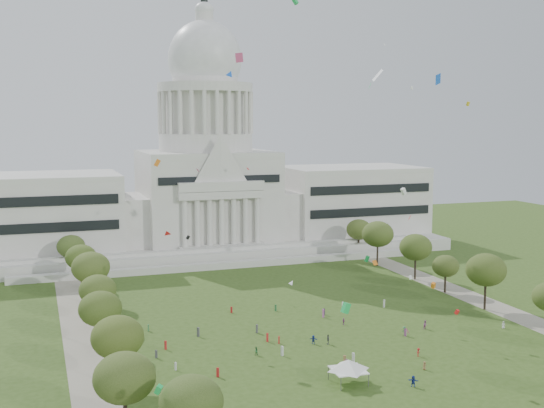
% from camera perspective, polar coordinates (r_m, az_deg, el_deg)
% --- Properties ---
extents(ground, '(400.00, 400.00, 0.00)m').
position_cam_1_polar(ground, '(135.71, 6.43, -12.34)').
color(ground, '#324C17').
rests_on(ground, ground).
extents(capitol, '(160.00, 64.50, 91.30)m').
position_cam_1_polar(capitol, '(236.62, -5.49, 1.50)').
color(capitol, beige).
rests_on(capitol, ground).
extents(path_left, '(8.00, 160.00, 0.04)m').
position_cam_1_polar(path_left, '(152.18, -15.65, -10.39)').
color(path_left, gray).
rests_on(path_left, ground).
extents(path_right, '(8.00, 160.00, 0.04)m').
position_cam_1_polar(path_right, '(184.13, 15.98, -7.36)').
color(path_right, gray).
rests_on(path_right, ground).
extents(row_tree_l_0, '(8.85, 8.85, 12.59)m').
position_cam_1_polar(row_tree_l_0, '(100.75, -12.25, -14.03)').
color(row_tree_l_0, black).
rests_on(row_tree_l_0, ground).
extents(row_tree_l_1, '(8.86, 8.86, 12.59)m').
position_cam_1_polar(row_tree_l_1, '(118.44, -12.81, -10.82)').
color(row_tree_l_1, black).
rests_on(row_tree_l_1, ground).
extents(row_tree_l_2, '(8.42, 8.42, 11.97)m').
position_cam_1_polar(row_tree_l_2, '(137.84, -14.18, -8.50)').
color(row_tree_l_2, black).
rests_on(row_tree_l_2, ground).
extents(row_tree_r_2, '(9.55, 9.55, 13.58)m').
position_cam_1_polar(row_tree_r_2, '(169.88, 17.47, -5.28)').
color(row_tree_r_2, black).
rests_on(row_tree_r_2, ground).
extents(row_tree_l_3, '(8.12, 8.12, 11.55)m').
position_cam_1_polar(row_tree_l_3, '(154.02, -14.38, -6.98)').
color(row_tree_l_3, black).
rests_on(row_tree_l_3, ground).
extents(row_tree_r_3, '(7.01, 7.01, 9.98)m').
position_cam_1_polar(row_tree_r_3, '(184.14, 14.33, -5.05)').
color(row_tree_r_3, black).
rests_on(row_tree_r_3, ground).
extents(row_tree_l_4, '(9.29, 9.29, 13.21)m').
position_cam_1_polar(row_tree_l_4, '(171.75, -14.93, -5.15)').
color(row_tree_l_4, black).
rests_on(row_tree_l_4, ground).
extents(row_tree_r_4, '(9.19, 9.19, 13.06)m').
position_cam_1_polar(row_tree_r_4, '(196.77, 11.93, -3.56)').
color(row_tree_r_4, black).
rests_on(row_tree_r_4, ground).
extents(row_tree_l_5, '(8.33, 8.33, 11.85)m').
position_cam_1_polar(row_tree_l_5, '(190.05, -15.69, -4.31)').
color(row_tree_l_5, black).
rests_on(row_tree_l_5, ground).
extents(row_tree_r_5, '(9.82, 9.82, 13.96)m').
position_cam_1_polar(row_tree_r_5, '(213.27, 8.84, -2.51)').
color(row_tree_r_5, black).
rests_on(row_tree_r_5, ground).
extents(row_tree_l_6, '(8.19, 8.19, 11.64)m').
position_cam_1_polar(row_tree_l_6, '(207.79, -16.47, -3.43)').
color(row_tree_l_6, black).
rests_on(row_tree_l_6, ground).
extents(row_tree_r_6, '(8.42, 8.42, 11.97)m').
position_cam_1_polar(row_tree_r_6, '(230.34, 7.28, -2.13)').
color(row_tree_r_6, black).
rests_on(row_tree_r_6, ground).
extents(near_tree_0, '(8.47, 8.47, 12.04)m').
position_cam_1_polar(near_tree_0, '(92.54, -6.77, -16.13)').
color(near_tree_0, black).
rests_on(near_tree_0, ground).
extents(event_tent, '(8.16, 8.16, 4.31)m').
position_cam_1_polar(event_tent, '(120.38, 6.41, -13.21)').
color(event_tent, '#4C4C4C').
rests_on(event_tent, ground).
extents(person_0, '(0.91, 0.78, 1.58)m').
position_cam_1_polar(person_0, '(158.17, 18.80, -9.55)').
color(person_0, silver).
rests_on(person_0, ground).
extents(person_2, '(1.06, 0.80, 1.94)m').
position_cam_1_polar(person_2, '(153.08, 12.71, -9.83)').
color(person_2, '#994C8C').
rests_on(person_2, ground).
extents(person_3, '(0.81, 1.34, 1.96)m').
position_cam_1_polar(person_3, '(147.83, 11.01, -10.39)').
color(person_3, '#33723F').
rests_on(person_3, ground).
extents(person_4, '(0.94, 1.31, 2.01)m').
position_cam_1_polar(person_4, '(140.34, 4.71, -11.22)').
color(person_4, '#4C4C51').
rests_on(person_4, ground).
extents(person_5, '(1.72, 1.61, 1.82)m').
position_cam_1_polar(person_5, '(140.35, 3.48, -11.25)').
color(person_5, navy).
rests_on(person_5, ground).
extents(person_6, '(0.66, 0.86, 1.56)m').
position_cam_1_polar(person_6, '(129.55, 12.64, -13.06)').
color(person_6, olive).
rests_on(person_6, ground).
extents(person_7, '(0.79, 0.76, 1.74)m').
position_cam_1_polar(person_7, '(128.05, 6.21, -13.12)').
color(person_7, '#994C8C').
rests_on(person_7, ground).
extents(person_8, '(0.86, 0.58, 1.67)m').
position_cam_1_polar(person_8, '(133.89, -1.35, -12.19)').
color(person_8, '#33723F').
rests_on(person_8, ground).
extents(person_9, '(1.17, 1.11, 1.65)m').
position_cam_1_polar(person_9, '(136.07, 12.15, -12.03)').
color(person_9, '#B21E1E').
rests_on(person_9, ground).
extents(person_10, '(0.62, 0.97, 1.56)m').
position_cam_1_polar(person_10, '(153.26, 6.02, -9.75)').
color(person_10, '#994C8C').
rests_on(person_10, ground).
extents(person_11, '(1.89, 1.64, 1.95)m').
position_cam_1_polar(person_11, '(121.48, 11.73, -14.32)').
color(person_11, navy).
rests_on(person_11, ground).
extents(distant_crowd, '(64.75, 40.41, 1.94)m').
position_cam_1_polar(distant_crowd, '(143.74, -1.14, -10.81)').
color(distant_crowd, navy).
rests_on(distant_crowd, ground).
extents(kite_swarm, '(94.72, 105.52, 61.64)m').
position_cam_1_polar(kite_swarm, '(140.12, 5.80, -0.78)').
color(kite_swarm, white).
rests_on(kite_swarm, ground).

